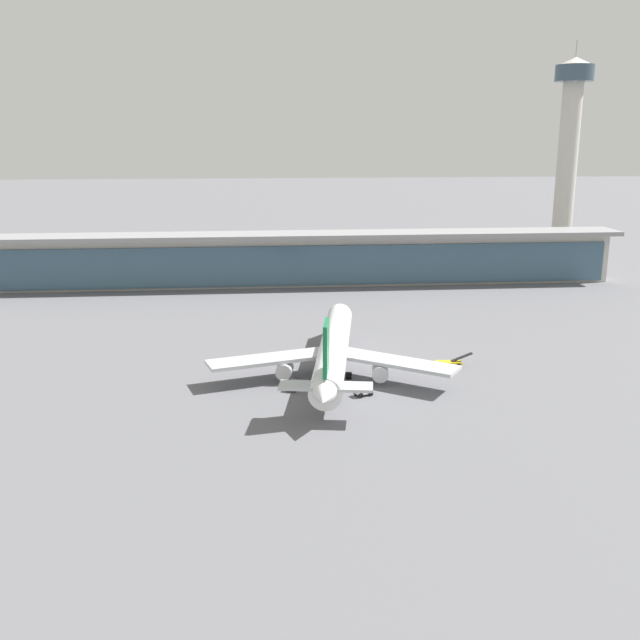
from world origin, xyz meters
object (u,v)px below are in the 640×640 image
at_px(service_truck_under_wing_white, 363,391).
at_px(control_tower, 568,145).
at_px(service_truck_near_nose_olive, 293,385).
at_px(service_truck_mid_apron_yellow, 450,363).
at_px(airliner_on_stand, 333,350).

relative_size(service_truck_under_wing_white, control_tower, 0.05).
distance_m(service_truck_near_nose_olive, control_tower, 154.55).
xyz_separation_m(service_truck_under_wing_white, service_truck_mid_apron_yellow, (18.33, 13.82, -0.07)).
height_order(service_truck_near_nose_olive, service_truck_mid_apron_yellow, service_truck_mid_apron_yellow).
relative_size(service_truck_under_wing_white, service_truck_mid_apron_yellow, 0.48).
relative_size(airliner_on_stand, service_truck_near_nose_olive, 17.30).
bearing_deg(control_tower, service_truck_under_wing_white, -125.13).
relative_size(service_truck_mid_apron_yellow, control_tower, 0.10).
xyz_separation_m(airliner_on_stand, control_tower, (87.94, 108.85, 33.63)).
height_order(service_truck_near_nose_olive, service_truck_under_wing_white, same).
height_order(service_truck_under_wing_white, service_truck_mid_apron_yellow, service_truck_mid_apron_yellow).
bearing_deg(service_truck_under_wing_white, control_tower, 54.87).
bearing_deg(airliner_on_stand, control_tower, 51.06).
distance_m(service_truck_mid_apron_yellow, control_tower, 130.05).
height_order(airliner_on_stand, service_truck_near_nose_olive, airliner_on_stand).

